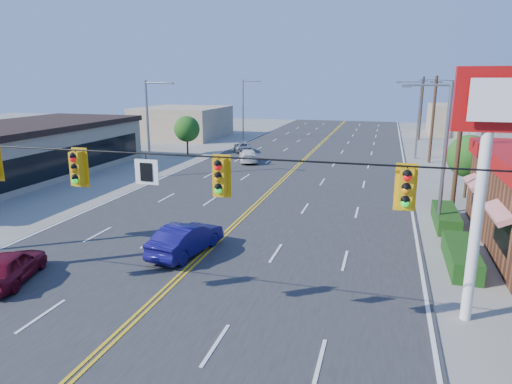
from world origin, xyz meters
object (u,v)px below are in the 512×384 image
(car_blue, at_px, (186,240))
(car_silver, at_px, (243,147))
(kfc_pylon, at_px, (486,146))
(signal_span, at_px, (109,188))
(car_magenta, at_px, (10,268))
(car_white, at_px, (249,156))

(car_blue, height_order, car_silver, car_blue)
(kfc_pylon, relative_size, car_blue, 1.90)
(signal_span, relative_size, kfc_pylon, 2.86)
(car_blue, xyz_separation_m, car_silver, (-6.84, 30.42, -0.20))
(signal_span, xyz_separation_m, car_silver, (-7.54, 37.24, -4.34))
(car_magenta, bearing_deg, car_white, -108.80)
(kfc_pylon, height_order, car_blue, kfc_pylon)
(car_white, xyz_separation_m, car_silver, (-2.58, 6.23, -0.09))
(car_white, bearing_deg, car_blue, 80.94)
(car_magenta, distance_m, car_white, 29.04)
(car_silver, bearing_deg, kfc_pylon, 96.53)
(car_blue, xyz_separation_m, car_white, (-4.26, 24.20, -0.11))
(car_magenta, height_order, car_silver, car_magenta)
(car_blue, bearing_deg, car_silver, -68.02)
(kfc_pylon, distance_m, car_silver, 38.52)
(car_magenta, distance_m, car_silver, 35.26)
(car_magenta, bearing_deg, signal_span, 146.16)
(signal_span, bearing_deg, car_silver, 101.45)
(car_magenta, bearing_deg, kfc_pylon, 170.37)
(car_white, bearing_deg, signal_span, 80.04)
(signal_span, height_order, car_blue, signal_span)
(signal_span, relative_size, car_blue, 5.43)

